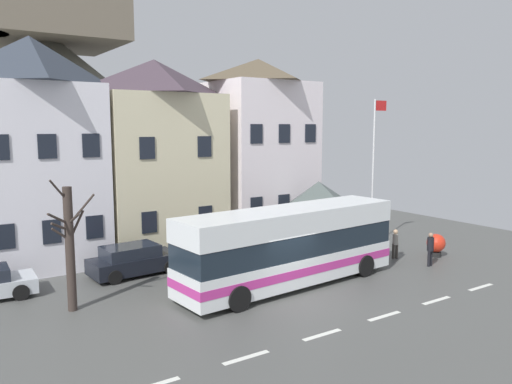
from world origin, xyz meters
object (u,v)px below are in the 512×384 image
at_px(bus_shelter, 319,195).
at_px(transit_bus, 290,247).
at_px(parked_car_00, 338,230).
at_px(harbour_buoy, 436,244).
at_px(pedestrian_01, 430,247).
at_px(bare_tree_00, 70,246).
at_px(pedestrian_02, 395,243).
at_px(pedestrian_00, 373,244).
at_px(townhouse_01, 156,156).
at_px(public_bench, 308,233).
at_px(parked_car_02, 134,260).
at_px(townhouse_02, 258,148).
at_px(hilltop_castle, 49,110).
at_px(flagpole, 374,164).
at_px(townhouse_00, 35,152).

bearing_deg(bus_shelter, transit_bus, -140.69).
relative_size(parked_car_00, harbour_buoy, 3.28).
relative_size(parked_car_00, pedestrian_01, 2.38).
relative_size(parked_car_00, bare_tree_00, 0.80).
height_order(parked_car_00, bare_tree_00, bare_tree_00).
bearing_deg(pedestrian_02, pedestrian_00, 151.96).
relative_size(townhouse_01, pedestrian_00, 6.99).
xyz_separation_m(parked_car_00, public_bench, (-1.61, 0.89, -0.14)).
xyz_separation_m(bus_shelter, pedestrian_02, (2.01, -3.83, -2.25)).
xyz_separation_m(transit_bus, parked_car_02, (-5.11, 5.31, -1.02)).
bearing_deg(public_bench, townhouse_02, 108.53).
bearing_deg(hilltop_castle, pedestrian_01, -72.89).
height_order(parked_car_02, bare_tree_00, bare_tree_00).
bearing_deg(pedestrian_00, parked_car_00, 71.28).
relative_size(transit_bus, harbour_buoy, 8.84).
bearing_deg(parked_car_00, bare_tree_00, -167.43).
height_order(townhouse_02, harbour_buoy, townhouse_02).
height_order(transit_bus, bus_shelter, bus_shelter).
relative_size(townhouse_01, parked_car_02, 2.48).
distance_m(hilltop_castle, pedestrian_00, 33.72).
bearing_deg(townhouse_01, pedestrian_02, -44.55).
height_order(townhouse_01, bare_tree_00, townhouse_01).
distance_m(public_bench, flagpole, 5.74).
relative_size(hilltop_castle, pedestrian_00, 25.04).
bearing_deg(bare_tree_00, parked_car_00, 10.80).
relative_size(pedestrian_01, harbour_buoy, 1.38).
relative_size(pedestrian_00, pedestrian_01, 0.89).
bearing_deg(public_bench, parked_car_00, -28.97).
distance_m(bus_shelter, bare_tree_00, 14.15).
xyz_separation_m(townhouse_00, pedestrian_01, (15.92, -11.31, -4.64)).
xyz_separation_m(transit_bus, pedestrian_02, (7.30, 0.50, -0.86)).
height_order(hilltop_castle, bare_tree_00, hilltop_castle).
xyz_separation_m(flagpole, bare_tree_00, (-16.93, -0.92, -2.31)).
xyz_separation_m(hilltop_castle, bus_shelter, (8.19, -28.32, -5.20)).
relative_size(harbour_buoy, bare_tree_00, 0.24).
height_order(pedestrian_01, harbour_buoy, pedestrian_01).
bearing_deg(pedestrian_00, harbour_buoy, -25.44).
distance_m(bus_shelter, pedestrian_00, 4.10).
relative_size(public_bench, bare_tree_00, 0.33).
xyz_separation_m(harbour_buoy, bare_tree_00, (-18.08, 2.57, 1.78)).
distance_m(parked_car_02, harbour_buoy, 15.62).
height_order(flagpole, bare_tree_00, flagpole).
bearing_deg(hilltop_castle, flagpole, -69.37).
xyz_separation_m(pedestrian_00, pedestrian_01, (1.36, -2.51, 0.14)).
distance_m(townhouse_02, bus_shelter, 5.90).
relative_size(bus_shelter, public_bench, 2.29).
distance_m(hilltop_castle, parked_car_02, 28.48).
relative_size(pedestrian_00, flagpole, 0.18).
distance_m(townhouse_02, pedestrian_01, 12.35).
height_order(public_bench, harbour_buoy, harbour_buoy).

